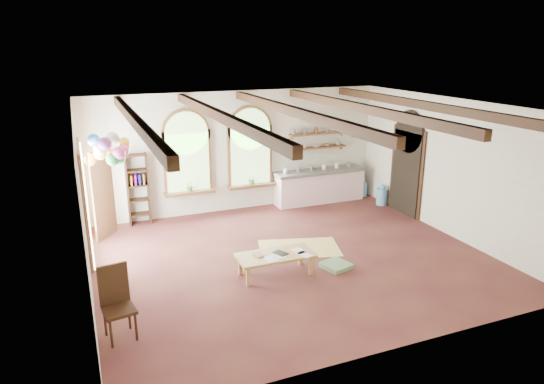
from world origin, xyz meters
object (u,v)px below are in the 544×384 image
kitchen_counter (319,186)px  balloon_cluster (108,150)px  coffee_table (276,257)px  side_chair (119,318)px

kitchen_counter → balloon_cluster: balloon_cluster is taller
coffee_table → balloon_cluster: balloon_cluster is taller
side_chair → balloon_cluster: balloon_cluster is taller
coffee_table → balloon_cluster: bearing=144.2°
coffee_table → kitchen_counter: bearing=52.3°
coffee_table → balloon_cluster: 3.95m
kitchen_counter → coffee_table: kitchen_counter is taller
kitchen_counter → coffee_table: bearing=-127.7°
kitchen_counter → side_chair: (-5.95, -4.84, -0.14)m
kitchen_counter → coffee_table: size_ratio=1.76×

